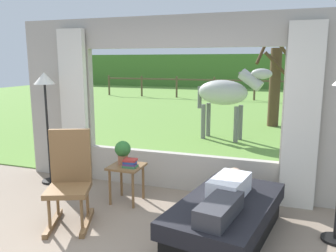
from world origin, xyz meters
name	(u,v)px	position (x,y,z in m)	size (l,w,h in m)	color
back_wall_with_window	(178,107)	(0.00, 2.26, 1.25)	(5.20, 0.12, 2.55)	#ADA599
curtain_panel_left	(74,107)	(-1.69, 2.12, 1.20)	(0.44, 0.10, 2.40)	silver
curtain_panel_right	(301,118)	(1.69, 2.12, 1.20)	(0.44, 0.10, 2.40)	silver
outdoor_pasture_lawn	(251,104)	(0.00, 13.16, 0.01)	(36.00, 21.68, 0.02)	olive
distant_hill_ridge	(266,71)	(0.00, 23.00, 1.20)	(36.00, 2.00, 2.40)	#497930
recliner_sofa	(226,218)	(0.95, 1.03, 0.22)	(1.19, 1.83, 0.42)	black
reclining_person	(226,193)	(0.95, 0.98, 0.52)	(0.44, 1.43, 0.22)	silver
rocking_chair	(70,178)	(-0.88, 0.78, 0.55)	(0.68, 0.80, 1.12)	brown
side_table	(127,172)	(-0.51, 1.54, 0.43)	(0.44, 0.44, 0.52)	brown
potted_plant	(123,151)	(-0.59, 1.60, 0.70)	(0.22, 0.22, 0.32)	#9E6042
book_stack	(130,163)	(-0.43, 1.48, 0.57)	(0.19, 0.16, 0.11)	#337247
floor_lamp_left	(45,94)	(-2.01, 1.85, 1.41)	(0.32, 0.32, 1.75)	black
horse	(226,93)	(0.11, 5.73, 1.16)	(1.82, 0.78, 1.73)	#B2B2AD
pasture_tree	(275,84)	(1.15, 7.95, 1.26)	(1.17, 1.18, 2.77)	#4C3823
pasture_fence_line	(255,85)	(0.00, 14.76, 0.74)	(16.10, 0.10, 1.10)	brown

